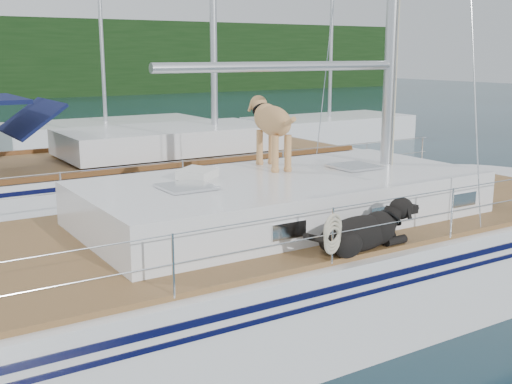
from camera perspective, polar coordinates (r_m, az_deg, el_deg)
ground at (r=8.44m, az=-2.18°, el=-11.32°), size 120.00×120.00×0.00m
main_sailboat at (r=8.24m, az=-1.62°, el=-6.83°), size 12.00×3.85×14.01m
neighbor_sailboat at (r=14.47m, az=-11.61°, el=1.05°), size 11.00×3.50×13.30m
bg_boat_center at (r=24.20m, az=-13.17°, el=4.99°), size 7.20×3.00×11.65m
bg_boat_east at (r=25.46m, az=6.51°, el=5.59°), size 6.40×3.00×11.65m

